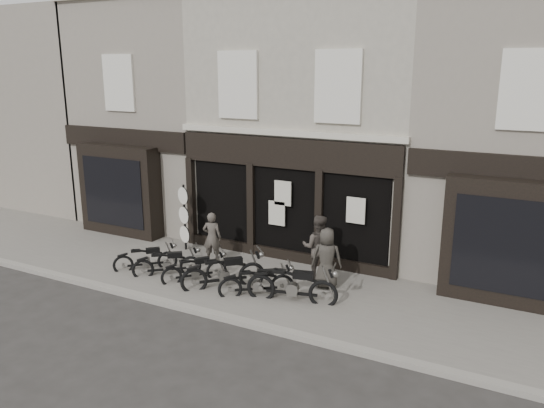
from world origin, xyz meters
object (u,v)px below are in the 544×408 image
at_px(motorcycle_5, 293,289).
at_px(motorcycle_0, 146,261).
at_px(motorcycle_4, 257,285).
at_px(man_right, 327,258).
at_px(advert_sign_post, 184,220).
at_px(motorcycle_1, 168,266).
at_px(motorcycle_2, 195,272).
at_px(man_left, 212,237).
at_px(man_centre, 318,247).
at_px(motorcycle_3, 224,275).

bearing_deg(motorcycle_5, motorcycle_0, 166.60).
relative_size(motorcycle_4, man_right, 1.04).
bearing_deg(advert_sign_post, motorcycle_1, -45.54).
relative_size(motorcycle_2, motorcycle_4, 0.90).
xyz_separation_m(man_left, man_right, (3.81, -0.19, 0.05)).
bearing_deg(man_centre, motorcycle_0, 3.61).
height_order(motorcycle_5, man_right, man_right).
relative_size(motorcycle_1, motorcycle_3, 0.89).
bearing_deg(man_right, motorcycle_4, 26.59).
xyz_separation_m(motorcycle_1, man_centre, (3.94, 1.71, 0.67)).
bearing_deg(motorcycle_0, motorcycle_1, -48.61).
distance_m(motorcycle_1, motorcycle_3, 1.93).
bearing_deg(man_centre, advert_sign_post, -18.51).
relative_size(motorcycle_4, motorcycle_5, 0.74).
distance_m(man_centre, man_right, 0.64).
relative_size(motorcycle_3, motorcycle_5, 0.79).
relative_size(motorcycle_1, man_right, 0.99).
distance_m(motorcycle_2, man_left, 1.55).
distance_m(motorcycle_1, motorcycle_4, 2.97).
bearing_deg(man_left, motorcycle_3, 115.44).
distance_m(motorcycle_3, advert_sign_post, 3.47).
xyz_separation_m(motorcycle_2, motorcycle_4, (2.03, -0.07, 0.02)).
bearing_deg(motorcycle_0, motorcycle_5, -44.11).
relative_size(motorcycle_0, advert_sign_post, 0.65).
xyz_separation_m(motorcycle_0, motorcycle_2, (1.79, -0.04, 0.00)).
xyz_separation_m(motorcycle_4, motorcycle_5, (1.00, 0.08, 0.07)).
height_order(motorcycle_4, advert_sign_post, advert_sign_post).
xyz_separation_m(motorcycle_2, man_left, (-0.36, 1.41, 0.55)).
height_order(motorcycle_3, motorcycle_5, motorcycle_5).
distance_m(motorcycle_1, motorcycle_2, 0.94).
bearing_deg(motorcycle_3, motorcycle_1, 136.36).
bearing_deg(motorcycle_4, motorcycle_3, 141.24).
distance_m(motorcycle_0, motorcycle_2, 1.79).
distance_m(man_left, advert_sign_post, 1.54).
bearing_deg(motorcycle_4, advert_sign_post, 115.65).
bearing_deg(motorcycle_4, motorcycle_5, -31.70).
height_order(motorcycle_3, man_left, man_left).
xyz_separation_m(motorcycle_5, man_left, (-3.38, 1.40, 0.45)).
xyz_separation_m(motorcycle_5, advert_sign_post, (-4.81, 1.95, 0.66)).
height_order(motorcycle_2, motorcycle_5, motorcycle_5).
xyz_separation_m(motorcycle_0, man_left, (1.43, 1.37, 0.55)).
bearing_deg(advert_sign_post, man_left, 0.59).
bearing_deg(advert_sign_post, motorcycle_0, -68.81).
height_order(motorcycle_3, advert_sign_post, advert_sign_post).
xyz_separation_m(motorcycle_2, man_centre, (3.01, 1.68, 0.69)).
distance_m(motorcycle_1, man_centre, 4.35).
bearing_deg(motorcycle_5, advert_sign_post, 144.99).
bearing_deg(motorcycle_3, man_centre, -3.48).
bearing_deg(man_centre, motorcycle_4, 45.64).
bearing_deg(man_right, motorcycle_3, 11.15).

